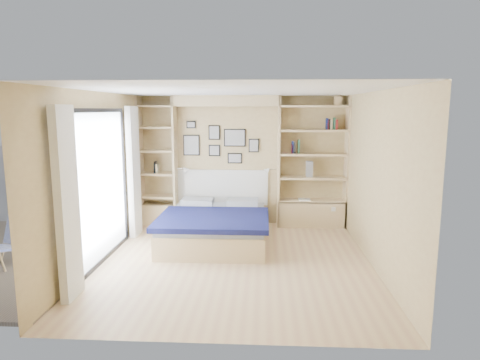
{
  "coord_description": "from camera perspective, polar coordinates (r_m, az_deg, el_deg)",
  "views": [
    {
      "loc": [
        0.41,
        -6.06,
        2.25
      ],
      "look_at": [
        0.02,
        0.9,
        1.09
      ],
      "focal_mm": 32.0,
      "sensor_mm": 36.0,
      "label": 1
    }
  ],
  "objects": [
    {
      "name": "bed",
      "position": [
        7.36,
        -3.24,
        -6.07
      ],
      "size": [
        1.79,
        2.36,
        1.07
      ],
      "color": "#CEB986",
      "rests_on": "ground"
    },
    {
      "name": "room_shell",
      "position": [
        7.71,
        -2.79,
        0.69
      ],
      "size": [
        4.5,
        4.5,
        4.5
      ],
      "color": "tan",
      "rests_on": "ground"
    },
    {
      "name": "photo_gallery",
      "position": [
        8.35,
        -2.77,
        5.01
      ],
      "size": [
        1.48,
        0.02,
        0.82
      ],
      "color": "black",
      "rests_on": "ground"
    },
    {
      "name": "deck_chair",
      "position": [
        7.17,
        -28.36,
        -6.78
      ],
      "size": [
        0.65,
        0.89,
        0.81
      ],
      "rotation": [
        0.0,
        0.0,
        -0.23
      ],
      "color": "tan",
      "rests_on": "ground"
    },
    {
      "name": "deck",
      "position": [
        7.61,
        -29.23,
        -8.99
      ],
      "size": [
        3.2,
        4.0,
        0.05
      ],
      "primitive_type": "cube",
      "color": "#716253",
      "rests_on": "ground"
    },
    {
      "name": "reading_lamps",
      "position": [
        8.17,
        -1.85,
        1.36
      ],
      "size": [
        1.92,
        0.12,
        0.15
      ],
      "color": "silver",
      "rests_on": "ground"
    },
    {
      "name": "shelf_decor",
      "position": [
        8.18,
        8.08,
        5.48
      ],
      "size": [
        3.58,
        0.23,
        2.03
      ],
      "color": "#981F42",
      "rests_on": "ground"
    },
    {
      "name": "ground",
      "position": [
        6.48,
        -0.67,
        -10.87
      ],
      "size": [
        4.5,
        4.5,
        0.0
      ],
      "primitive_type": "plane",
      "color": "tan",
      "rests_on": "ground"
    }
  ]
}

